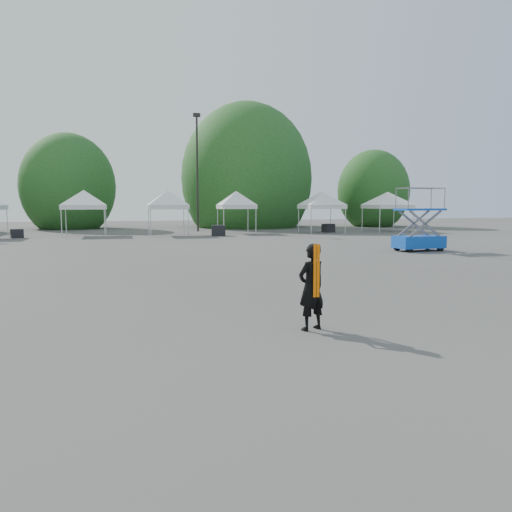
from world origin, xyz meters
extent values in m
plane|color=#474442|center=(0.00, 0.00, 0.00)|extent=(120.00, 120.00, 0.00)
cylinder|color=black|center=(3.00, 32.00, 4.75)|extent=(0.16, 0.16, 9.50)
cube|color=black|center=(3.00, 32.00, 9.65)|extent=(0.60, 0.25, 0.30)
cylinder|color=#382314|center=(-8.00, 40.00, 1.14)|extent=(0.36, 0.36, 2.27)
ellipsoid|color=#214D19|center=(-8.00, 40.00, 3.94)|extent=(4.16, 4.16, 4.78)
cylinder|color=#382314|center=(9.00, 39.00, 1.40)|extent=(0.36, 0.36, 2.80)
ellipsoid|color=#214D19|center=(9.00, 39.00, 4.85)|extent=(5.12, 5.12, 5.89)
cylinder|color=#382314|center=(22.00, 37.00, 1.05)|extent=(0.36, 0.36, 2.10)
ellipsoid|color=#214D19|center=(22.00, 37.00, 3.64)|extent=(3.84, 3.84, 4.42)
cylinder|color=silver|center=(-11.11, 28.88, 1.00)|extent=(0.06, 0.06, 2.00)
cylinder|color=silver|center=(-7.28, 26.95, 1.00)|extent=(0.06, 0.06, 2.00)
cylinder|color=silver|center=(-4.40, 26.95, 1.00)|extent=(0.06, 0.06, 2.00)
cylinder|color=silver|center=(-7.28, 29.83, 1.00)|extent=(0.06, 0.06, 2.00)
cylinder|color=silver|center=(-4.40, 29.83, 1.00)|extent=(0.06, 0.06, 2.00)
cube|color=silver|center=(-5.84, 28.39, 2.08)|extent=(3.08, 3.08, 0.30)
pyramid|color=silver|center=(-5.84, 28.39, 3.33)|extent=(4.35, 4.35, 1.10)
cylinder|color=silver|center=(-1.25, 25.95, 1.00)|extent=(0.06, 0.06, 2.00)
cylinder|color=silver|center=(1.41, 25.95, 1.00)|extent=(0.06, 0.06, 2.00)
cylinder|color=silver|center=(-1.25, 28.61, 1.00)|extent=(0.06, 0.06, 2.00)
cylinder|color=silver|center=(1.41, 28.61, 1.00)|extent=(0.06, 0.06, 2.00)
cube|color=silver|center=(0.08, 27.28, 2.08)|extent=(2.86, 2.86, 0.30)
pyramid|color=silver|center=(0.08, 27.28, 3.33)|extent=(4.04, 4.04, 1.10)
cylinder|color=silver|center=(4.31, 27.40, 1.00)|extent=(0.06, 0.06, 2.00)
cylinder|color=silver|center=(6.86, 27.40, 1.00)|extent=(0.06, 0.06, 2.00)
cylinder|color=silver|center=(4.31, 29.95, 1.00)|extent=(0.06, 0.06, 2.00)
cylinder|color=silver|center=(6.86, 29.95, 1.00)|extent=(0.06, 0.06, 2.00)
cube|color=silver|center=(5.58, 28.67, 2.08)|extent=(2.75, 2.75, 0.30)
pyramid|color=silver|center=(5.58, 28.67, 3.33)|extent=(3.88, 3.88, 1.10)
cylinder|color=silver|center=(10.94, 26.11, 1.00)|extent=(0.06, 0.06, 2.00)
cylinder|color=silver|center=(13.81, 26.11, 1.00)|extent=(0.06, 0.06, 2.00)
cylinder|color=silver|center=(10.94, 28.98, 1.00)|extent=(0.06, 0.06, 2.00)
cylinder|color=silver|center=(13.81, 28.98, 1.00)|extent=(0.06, 0.06, 2.00)
cube|color=silver|center=(12.38, 27.54, 2.08)|extent=(3.07, 3.07, 0.30)
pyramid|color=silver|center=(12.38, 27.54, 3.33)|extent=(4.34, 4.34, 1.10)
cylinder|color=silver|center=(16.93, 26.31, 1.00)|extent=(0.06, 0.06, 2.00)
cylinder|color=silver|center=(20.00, 26.31, 1.00)|extent=(0.06, 0.06, 2.00)
cylinder|color=silver|center=(16.93, 29.37, 1.00)|extent=(0.06, 0.06, 2.00)
cylinder|color=silver|center=(20.00, 29.37, 1.00)|extent=(0.06, 0.06, 2.00)
cube|color=silver|center=(18.46, 27.84, 2.08)|extent=(3.27, 3.27, 0.30)
pyramid|color=silver|center=(18.46, 27.84, 3.33)|extent=(4.62, 4.62, 1.10)
imported|color=black|center=(0.16, -1.57, 0.81)|extent=(0.69, 0.57, 1.61)
cube|color=#FF6A05|center=(0.16, -1.73, 1.13)|extent=(0.13, 0.02, 0.97)
cube|color=#0D4BAD|center=(11.02, 11.67, 0.45)|extent=(2.49, 1.38, 0.60)
cube|color=#0D4BAD|center=(11.02, 11.67, 2.06)|extent=(2.39, 1.32, 0.10)
cylinder|color=black|center=(10.16, 11.11, 0.18)|extent=(0.37, 0.18, 0.36)
cylinder|color=black|center=(11.96, 11.24, 0.18)|extent=(0.37, 0.18, 0.36)
cylinder|color=black|center=(10.08, 12.11, 0.18)|extent=(0.37, 0.18, 0.36)
cylinder|color=black|center=(11.88, 12.24, 0.18)|extent=(0.37, 0.18, 0.36)
cube|color=black|center=(-10.19, 27.14, 0.30)|extent=(0.93, 0.82, 0.60)
cube|color=black|center=(3.57, 25.70, 0.39)|extent=(1.12, 0.93, 0.78)
cube|color=black|center=(13.20, 28.02, 0.35)|extent=(1.06, 0.93, 0.70)
camera|label=1|loc=(-3.18, -10.07, 2.34)|focal=35.00mm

